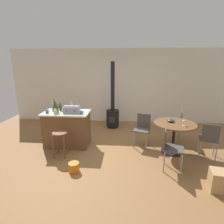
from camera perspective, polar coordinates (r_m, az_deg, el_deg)
ground_plane at (r=4.73m, az=0.14°, el=-12.54°), size 8.80×8.80×0.00m
back_wall at (r=6.86m, az=1.82°, el=8.06°), size 8.00×0.10×2.70m
kitchen_island at (r=5.10m, az=-13.84°, el=-5.06°), size 1.22×0.72×0.94m
wooden_stool at (r=4.54m, az=-15.95°, el=-7.98°), size 0.35×0.35×0.61m
dining_table at (r=4.78m, az=18.93°, el=-5.36°), size 1.02×1.02×0.77m
folding_chair_near at (r=4.03m, az=17.86°, el=-10.07°), size 0.48×0.48×0.88m
folding_chair_far at (r=4.78m, az=28.17°, el=-7.18°), size 0.50×0.50×0.88m
folding_chair_left at (r=5.53m, az=19.51°, el=-3.36°), size 0.48×0.48×0.88m
folding_chair_right at (r=4.98m, az=9.53°, el=-4.79°), size 0.51×0.51×0.87m
wood_stove at (r=6.30m, az=0.20°, el=-0.20°), size 0.44×0.45×2.24m
toolbox at (r=4.83m, az=-12.52°, el=0.77°), size 0.42×0.23×0.19m
bottle_0 at (r=5.22m, az=-18.09°, el=1.63°), size 0.06×0.06×0.27m
bottle_1 at (r=5.14m, az=-15.87°, el=1.41°), size 0.07×0.07×0.22m
bottle_2 at (r=5.13m, az=-12.62°, el=1.72°), size 0.06×0.06×0.25m
bottle_3 at (r=5.16m, az=-17.46°, el=1.42°), size 0.06×0.06×0.24m
bottle_4 at (r=4.92m, az=-16.74°, el=0.84°), size 0.06×0.06×0.25m
bottle_5 at (r=5.30m, az=-17.50°, el=1.97°), size 0.07×0.07×0.29m
cup_0 at (r=5.06m, az=-17.28°, el=0.59°), size 0.11×0.07×0.09m
cup_1 at (r=5.08m, az=-14.55°, el=0.96°), size 0.11×0.07×0.11m
cup_2 at (r=4.97m, az=-19.67°, el=0.18°), size 0.11×0.08×0.10m
cup_3 at (r=4.66m, az=-9.54°, el=-0.16°), size 0.12×0.09×0.09m
cup_4 at (r=4.82m, az=-17.29°, el=-0.03°), size 0.12×0.08×0.10m
wine_glass at (r=4.58m, az=21.64°, el=-2.74°), size 0.07×0.07×0.14m
serving_bowl at (r=4.78m, az=17.97°, el=-2.55°), size 0.18×0.18×0.07m
cardboard_box at (r=3.94m, az=31.44°, el=-18.02°), size 0.48×0.38×0.37m
plastic_bucket at (r=4.03m, az=-11.87°, el=-16.58°), size 0.22×0.22×0.19m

